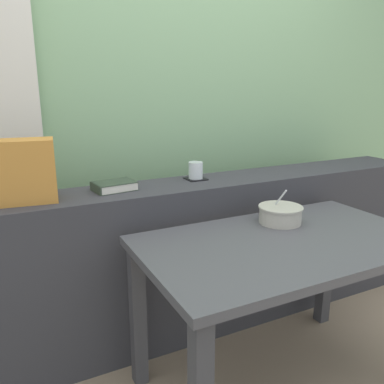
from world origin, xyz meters
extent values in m
cube|color=#8EBC89|center=(0.00, 1.06, 1.40)|extent=(4.80, 0.08, 2.80)
cube|color=#38383D|center=(0.00, 0.55, 0.41)|extent=(2.80, 0.32, 0.82)
cube|color=#414145|center=(-0.44, 0.28, 0.33)|extent=(0.06, 0.06, 0.65)
cube|color=#414145|center=(0.64, 0.28, 0.33)|extent=(0.06, 0.06, 0.65)
cube|color=#4C4C51|center=(0.10, -0.01, 0.67)|extent=(1.18, 0.68, 0.03)
cube|color=black|center=(0.00, 0.60, 0.83)|extent=(0.10, 0.10, 0.00)
cylinder|color=white|center=(0.00, 0.60, 0.87)|extent=(0.07, 0.07, 0.09)
cylinder|color=#BC3D51|center=(0.00, 0.60, 0.85)|extent=(0.07, 0.07, 0.05)
cube|color=#334233|center=(-0.44, 0.57, 0.82)|extent=(0.20, 0.16, 0.00)
cube|color=silver|center=(-0.44, 0.57, 0.84)|extent=(0.19, 0.15, 0.03)
cube|color=#334233|center=(-0.44, 0.57, 0.86)|extent=(0.20, 0.16, 0.00)
cube|color=#334233|center=(-0.53, 0.56, 0.84)|extent=(0.02, 0.13, 0.04)
cube|color=#D18938|center=(-0.85, 0.55, 0.95)|extent=(0.34, 0.18, 0.26)
cylinder|color=#BCB7A8|center=(0.21, 0.16, 0.73)|extent=(0.19, 0.19, 0.08)
cylinder|color=#BCB7A8|center=(0.21, 0.16, 0.76)|extent=(0.20, 0.20, 0.01)
cylinder|color=tan|center=(0.21, 0.16, 0.72)|extent=(0.17, 0.17, 0.05)
cylinder|color=silver|center=(0.21, 0.19, 0.78)|extent=(0.02, 0.11, 0.14)
ellipsoid|color=silver|center=(0.21, 0.21, 0.73)|extent=(0.03, 0.05, 0.01)
camera|label=1|loc=(-0.91, -1.17, 1.29)|focal=36.96mm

